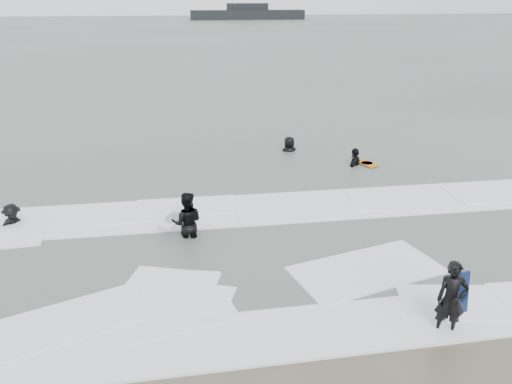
{
  "coord_description": "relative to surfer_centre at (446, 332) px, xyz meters",
  "views": [
    {
      "loc": [
        -2.19,
        -9.26,
        6.88
      ],
      "look_at": [
        0.0,
        5.0,
        1.1
      ],
      "focal_mm": 35.0,
      "sensor_mm": 36.0,
      "label": 1
    }
  ],
  "objects": [
    {
      "name": "vessel_horizon",
      "position": [
        13.88,
        133.18,
        1.54
      ],
      "size": [
        30.55,
        5.46,
        4.15
      ],
      "color": "black",
      "rests_on": "ground"
    },
    {
      "name": "ground",
      "position": [
        -3.26,
        1.05,
        0.0
      ],
      "size": [
        320.0,
        320.0,
        0.0
      ],
      "primitive_type": "plane",
      "color": "brown",
      "rests_on": "ground"
    },
    {
      "name": "sea",
      "position": [
        -3.26,
        81.05,
        0.06
      ],
      "size": [
        320.0,
        320.0,
        0.0
      ],
      "primitive_type": "plane",
      "color": "#47544C",
      "rests_on": "ground"
    },
    {
      "name": "surfer_right_far",
      "position": [
        -0.56,
        13.46,
        0.0
      ],
      "size": [
        1.01,
        0.75,
        1.88
      ],
      "primitive_type": "imported",
      "rotation": [
        0.0,
        0.0,
        -2.96
      ],
      "color": "black",
      "rests_on": "ground"
    },
    {
      "name": "bodyboards",
      "position": [
        -1.11,
        5.7,
        0.5
      ],
      "size": [
        9.04,
        11.46,
        1.25
      ],
      "color": "#0E1E44",
      "rests_on": "ground"
    },
    {
      "name": "surf_foam",
      "position": [
        -3.26,
        4.75,
        0.04
      ],
      "size": [
        30.03,
        9.06,
        0.09
      ],
      "color": "white",
      "rests_on": "ground"
    },
    {
      "name": "surfer_breaker",
      "position": [
        -10.88,
        7.03,
        0.0
      ],
      "size": [
        1.15,
        1.16,
        1.6
      ],
      "primitive_type": "imported",
      "rotation": [
        0.0,
        0.0,
        0.79
      ],
      "color": "black",
      "rests_on": "ground"
    },
    {
      "name": "surfer_centre",
      "position": [
        0.0,
        0.0,
        0.0
      ],
      "size": [
        0.73,
        0.58,
        1.75
      ],
      "primitive_type": "imported",
      "rotation": [
        0.0,
        0.0,
        -0.29
      ],
      "color": "black",
      "rests_on": "ground"
    },
    {
      "name": "surfer_right_near",
      "position": [
        1.79,
        11.12,
        0.0
      ],
      "size": [
        1.08,
        1.18,
        1.94
      ],
      "primitive_type": "imported",
      "rotation": [
        0.0,
        0.0,
        -2.26
      ],
      "color": "black",
      "rests_on": "ground"
    },
    {
      "name": "surfer_wading",
      "position": [
        -5.44,
        5.49,
        0.0
      ],
      "size": [
        1.02,
        0.83,
        1.98
      ],
      "primitive_type": "imported",
      "rotation": [
        0.0,
        0.0,
        3.06
      ],
      "color": "black",
      "rests_on": "ground"
    }
  ]
}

